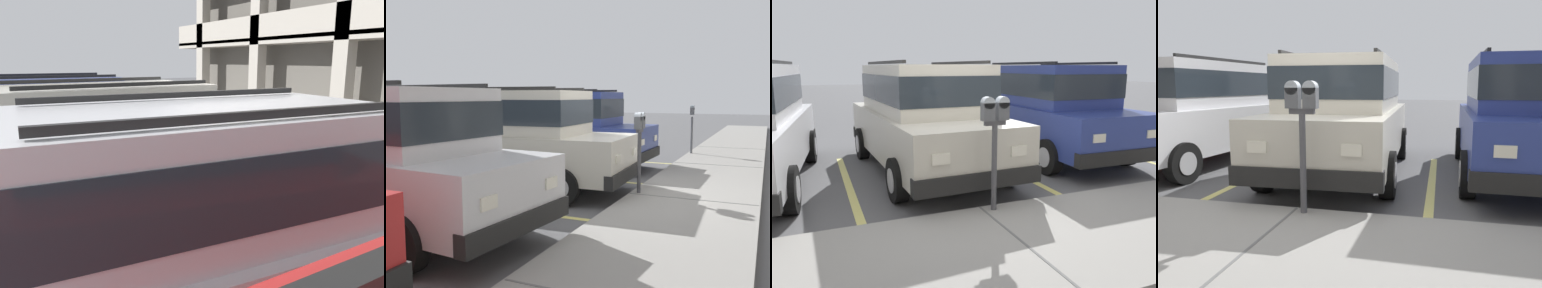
# 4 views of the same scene
# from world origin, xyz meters

# --- Properties ---
(ground_plane) EXTENTS (80.00, 80.00, 0.10)m
(ground_plane) POSITION_xyz_m (0.00, 0.00, -0.05)
(ground_plane) COLOR #565659
(sidewalk) EXTENTS (40.00, 2.20, 0.12)m
(sidewalk) POSITION_xyz_m (0.00, 1.30, 0.06)
(sidewalk) COLOR gray
(sidewalk) RESTS_ON ground_plane
(parking_stall_lines) EXTENTS (12.01, 4.80, 0.01)m
(parking_stall_lines) POSITION_xyz_m (1.49, -1.40, 0.00)
(parking_stall_lines) COLOR #DBD16B
(parking_stall_lines) RESTS_ON ground_plane
(silver_suv) EXTENTS (2.16, 4.86, 2.03)m
(silver_suv) POSITION_xyz_m (0.05, -2.24, 1.09)
(silver_suv) COLOR beige
(silver_suv) RESTS_ON ground_plane
(red_sedan) EXTENTS (2.07, 4.81, 2.03)m
(red_sedan) POSITION_xyz_m (-2.90, -2.56, 1.09)
(red_sedan) COLOR navy
(red_sedan) RESTS_ON ground_plane
(dark_hatchback) EXTENTS (2.32, 4.93, 2.03)m
(dark_hatchback) POSITION_xyz_m (3.07, -2.37, 1.09)
(dark_hatchback) COLOR silver
(dark_hatchback) RESTS_ON ground_plane
(parking_meter_near) EXTENTS (0.35, 0.12, 1.46)m
(parking_meter_near) POSITION_xyz_m (-0.13, 0.35, 1.21)
(parking_meter_near) COLOR #47474C
(parking_meter_near) RESTS_ON sidewalk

